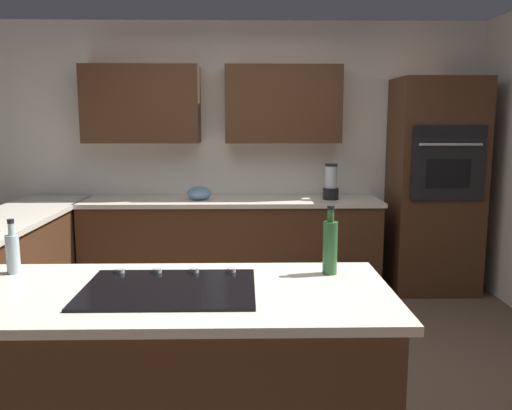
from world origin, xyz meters
The scene contains 12 objects.
ground_plane centered at (0.00, 0.00, 0.00)m, with size 14.00×14.00×0.00m, color brown.
wall_back centered at (0.07, -2.04, 1.43)m, with size 6.00×0.44×2.60m.
lower_cabinets_back centered at (0.10, -1.72, 0.43)m, with size 2.80×0.60×0.86m, color #472B19.
countertop_back centered at (0.10, -1.72, 0.88)m, with size 2.84×0.64×0.04m, color silver.
island_base centered at (0.30, 1.03, 0.43)m, with size 1.90×0.82×0.86m, color #472B19.
island_top centered at (0.30, 1.03, 0.88)m, with size 1.98×0.90×0.04m, color silver.
wall_oven centered at (-1.85, -1.72, 1.02)m, with size 0.80×0.66×2.03m.
cooktop centered at (0.30, 1.02, 0.91)m, with size 0.76×0.56×0.03m.
blender centered at (-0.85, -1.69, 1.05)m, with size 0.15×0.15×0.34m.
mixing_bowl centered at (0.40, -1.69, 0.96)m, with size 0.23×0.23×0.13m, color #668CB2.
oil_bottle centered at (1.10, 0.75, 1.01)m, with size 0.06×0.06×0.27m.
second_bottle centered at (-0.45, 0.79, 1.04)m, with size 0.07×0.07×0.34m.
Camera 1 is at (-0.04, 3.32, 1.65)m, focal length 37.47 mm.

